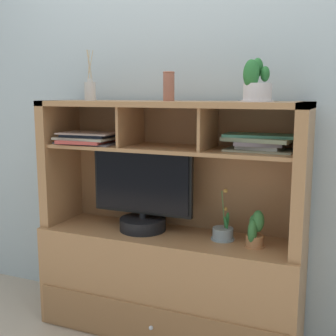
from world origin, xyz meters
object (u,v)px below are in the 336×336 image
(magazine_stack_centre, at_px, (87,138))
(diffuser_bottle, at_px, (90,91))
(media_console, at_px, (168,260))
(magazine_stack_left, at_px, (260,142))
(potted_fern, at_px, (255,232))
(tv_monitor, at_px, (142,199))
(potted_succulent, at_px, (256,85))
(potted_orchid, at_px, (223,233))
(ceramic_vase, at_px, (169,86))

(magazine_stack_centre, xyz_separation_m, diffuser_bottle, (0.00, 0.04, 0.27))
(media_console, bearing_deg, magazine_stack_left, 2.85)
(potted_fern, relative_size, magazine_stack_centre, 0.52)
(diffuser_bottle, bearing_deg, magazine_stack_left, 2.26)
(media_console, height_order, magazine_stack_left, media_console)
(tv_monitor, xyz_separation_m, magazine_stack_centre, (-0.32, -0.04, 0.34))
(potted_fern, xyz_separation_m, magazine_stack_centre, (-0.98, -0.02, 0.44))
(tv_monitor, bearing_deg, magazine_stack_left, 3.18)
(potted_fern, height_order, magazine_stack_left, magazine_stack_left)
(media_console, bearing_deg, magazine_stack_centre, -173.42)
(potted_succulent, bearing_deg, potted_fern, 6.67)
(potted_orchid, bearing_deg, diffuser_bottle, -178.03)
(potted_succulent, bearing_deg, potted_orchid, 162.63)
(potted_fern, relative_size, ceramic_vase, 1.25)
(tv_monitor, bearing_deg, ceramic_vase, 5.96)
(potted_orchid, relative_size, magazine_stack_centre, 0.76)
(media_console, height_order, potted_orchid, media_console)
(potted_succulent, bearing_deg, magazine_stack_left, 78.74)
(magazine_stack_left, xyz_separation_m, diffuser_bottle, (-0.97, -0.04, 0.26))
(tv_monitor, xyz_separation_m, potted_orchid, (0.47, 0.03, -0.15))
(potted_succulent, relative_size, ceramic_vase, 1.36)
(magazine_stack_centre, relative_size, ceramic_vase, 2.39)
(magazine_stack_left, xyz_separation_m, potted_succulent, (-0.01, -0.06, 0.28))
(potted_fern, bearing_deg, potted_orchid, 164.80)
(diffuser_bottle, height_order, ceramic_vase, diffuser_bottle)
(media_console, distance_m, potted_fern, 0.55)
(media_console, relative_size, magazine_stack_centre, 4.00)
(magazine_stack_left, bearing_deg, tv_monitor, -176.82)
(magazine_stack_left, bearing_deg, magazine_stack_centre, -175.29)
(magazine_stack_left, height_order, diffuser_bottle, diffuser_bottle)
(magazine_stack_left, height_order, ceramic_vase, ceramic_vase)
(potted_orchid, bearing_deg, potted_succulent, -17.37)
(magazine_stack_left, distance_m, potted_succulent, 0.29)
(ceramic_vase, bearing_deg, potted_succulent, -5.12)
(diffuser_bottle, distance_m, potted_succulent, 0.96)
(diffuser_bottle, relative_size, potted_succulent, 1.35)
(potted_orchid, relative_size, potted_fern, 1.44)
(potted_fern, height_order, magazine_stack_centre, magazine_stack_centre)
(potted_orchid, xyz_separation_m, ceramic_vase, (-0.31, -0.01, 0.78))
(tv_monitor, relative_size, magazine_stack_centre, 1.63)
(magazine_stack_left, distance_m, ceramic_vase, 0.56)
(media_console, bearing_deg, diffuser_bottle, -178.34)
(tv_monitor, xyz_separation_m, ceramic_vase, (0.16, 0.02, 0.63))
(potted_orchid, height_order, potted_fern, potted_orchid)
(magazine_stack_left, bearing_deg, potted_succulent, -101.26)
(magazine_stack_centre, relative_size, diffuser_bottle, 1.31)
(media_console, distance_m, magazine_stack_left, 0.85)
(diffuser_bottle, distance_m, ceramic_vase, 0.48)
(diffuser_bottle, xyz_separation_m, ceramic_vase, (0.48, 0.02, 0.02))
(diffuser_bottle, xyz_separation_m, potted_succulent, (0.96, -0.02, 0.02))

